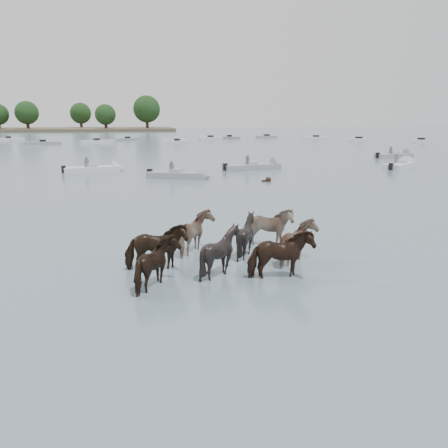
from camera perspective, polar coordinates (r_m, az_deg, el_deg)
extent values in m
plane|color=slate|center=(13.25, 2.26, -7.05)|extent=(400.00, 400.00, 0.00)
imported|color=black|center=(14.01, -8.55, -3.16)|extent=(1.93, 0.90, 1.62)
imported|color=gray|center=(15.73, -3.36, -1.32)|extent=(1.48, 1.68, 1.56)
imported|color=black|center=(15.43, 2.79, -1.63)|extent=(1.75, 1.66, 1.55)
imported|color=#8C735F|center=(16.60, 5.50, -0.56)|extent=(2.01, 1.29, 1.57)
imported|color=black|center=(12.64, -8.22, -5.29)|extent=(1.40, 1.60, 1.49)
imported|color=black|center=(13.49, -0.39, -3.70)|extent=(1.50, 1.34, 1.60)
imported|color=black|center=(13.28, 7.12, -4.10)|extent=(1.91, 0.90, 1.59)
imported|color=#816D57|center=(14.75, 9.47, -2.58)|extent=(1.71, 1.84, 1.51)
sphere|color=black|center=(33.49, 5.60, 5.57)|extent=(0.44, 0.44, 0.44)
cube|color=black|center=(33.44, 5.19, 5.39)|extent=(0.50, 0.22, 0.18)
cube|color=silver|center=(40.60, -16.31, 6.57)|extent=(4.83, 2.55, 0.55)
cone|color=silver|center=(40.95, -13.10, 6.81)|extent=(1.22, 1.76, 1.60)
cube|color=#99ADB7|center=(40.57, -16.34, 7.06)|extent=(1.02, 1.27, 0.35)
cube|color=black|center=(40.37, -19.56, 6.52)|extent=(0.42, 0.42, 0.60)
cylinder|color=#595966|center=(40.59, -16.92, 7.31)|extent=(0.36, 0.36, 0.70)
sphere|color=#595966|center=(40.55, -16.96, 7.94)|extent=(0.24, 0.24, 0.24)
cube|color=gray|center=(35.42, -5.94, 6.11)|extent=(4.75, 3.25, 0.55)
cone|color=gray|center=(34.78, -2.41, 6.04)|extent=(1.46, 1.83, 1.60)
cube|color=#99ADB7|center=(35.38, -5.95, 6.67)|extent=(1.18, 1.35, 0.35)
cube|color=black|center=(36.17, -9.34, 6.40)|extent=(0.46, 0.46, 0.60)
cylinder|color=#595966|center=(35.32, -6.61, 6.97)|extent=(0.36, 0.36, 0.70)
sphere|color=#595966|center=(35.28, -6.63, 7.70)|extent=(0.24, 0.24, 0.24)
cube|color=gray|center=(41.10, 3.53, 7.15)|extent=(5.39, 2.56, 0.55)
cone|color=gray|center=(42.28, 6.73, 7.26)|extent=(1.19, 1.74, 1.60)
cube|color=#99ADB7|center=(41.07, 3.53, 7.64)|extent=(1.00, 1.25, 0.35)
cube|color=black|center=(40.05, 0.15, 7.23)|extent=(0.41, 0.41, 0.60)
cylinder|color=#595966|center=(40.95, 2.99, 7.91)|extent=(0.36, 0.36, 0.70)
sphere|color=#595966|center=(40.91, 3.00, 8.54)|extent=(0.24, 0.24, 0.24)
cube|color=silver|center=(45.37, 21.26, 6.86)|extent=(4.87, 4.56, 0.55)
cone|color=silver|center=(47.81, 22.15, 7.07)|extent=(1.73, 1.79, 1.60)
cube|color=#99ADB7|center=(45.34, 21.30, 7.30)|extent=(1.34, 1.37, 0.35)
cube|color=black|center=(42.94, 20.29, 6.82)|extent=(0.49, 0.49, 0.60)
cylinder|color=#595966|center=(45.11, 20.88, 7.56)|extent=(0.36, 0.36, 0.70)
sphere|color=#595966|center=(45.08, 20.93, 8.13)|extent=(0.24, 0.24, 0.24)
cube|color=gray|center=(56.56, 20.59, 8.03)|extent=(4.47, 2.07, 0.55)
cone|color=gray|center=(57.91, 22.30, 7.99)|extent=(1.07, 1.69, 1.60)
cube|color=#99ADB7|center=(56.54, 20.62, 8.38)|extent=(0.92, 1.20, 0.35)
cube|color=black|center=(55.26, 18.81, 8.22)|extent=(0.39, 0.39, 0.60)
cylinder|color=#595966|center=(56.32, 20.28, 8.60)|extent=(0.36, 0.36, 0.70)
sphere|color=#595966|center=(56.29, 20.32, 9.05)|extent=(0.24, 0.24, 0.24)
cube|color=silver|center=(101.50, -25.50, 9.59)|extent=(6.07, 3.02, 0.60)
cube|color=black|center=(101.48, -25.52, 9.80)|extent=(1.23, 1.23, 0.50)
cube|color=gray|center=(84.52, -21.84, 9.42)|extent=(6.12, 2.31, 0.60)
cube|color=black|center=(84.50, -21.87, 9.68)|extent=(1.13, 1.13, 0.50)
cube|color=silver|center=(86.67, -15.75, 9.95)|extent=(5.98, 3.78, 0.60)
cube|color=black|center=(86.65, -15.77, 10.20)|extent=(1.32, 1.32, 0.50)
cube|color=gray|center=(93.21, -12.05, 10.35)|extent=(4.41, 2.31, 0.60)
cube|color=black|center=(93.20, -12.06, 10.59)|extent=(1.18, 1.18, 0.50)
cube|color=silver|center=(82.32, -5.94, 10.21)|extent=(4.32, 1.84, 0.60)
cube|color=black|center=(82.30, -5.94, 10.48)|extent=(1.08, 1.08, 0.50)
cube|color=silver|center=(96.69, -1.71, 10.73)|extent=(5.37, 2.95, 0.60)
cube|color=black|center=(96.67, -1.72, 10.96)|extent=(1.25, 1.25, 0.50)
cube|color=gray|center=(98.85, 0.70, 10.79)|extent=(4.76, 3.03, 0.60)
cube|color=black|center=(98.83, 0.70, 11.01)|extent=(1.29, 1.29, 0.50)
cube|color=gray|center=(103.64, 5.39, 10.86)|extent=(5.15, 2.99, 0.60)
cube|color=black|center=(103.62, 5.40, 11.07)|extent=(1.27, 1.27, 0.50)
cube|color=silver|center=(99.50, 11.51, 10.55)|extent=(5.93, 2.14, 0.60)
cube|color=black|center=(99.49, 11.52, 10.77)|extent=(1.11, 1.11, 0.50)
cube|color=silver|center=(94.31, 16.62, 10.13)|extent=(4.71, 3.12, 0.60)
cube|color=black|center=(94.29, 16.63, 10.36)|extent=(1.31, 1.31, 0.50)
cube|color=silver|center=(92.91, 23.58, 9.54)|extent=(4.27, 2.71, 0.60)
cube|color=black|center=(92.90, 23.60, 9.77)|extent=(1.27, 1.27, 0.50)
cylinder|color=#382619|center=(161.04, -23.46, 11.21)|extent=(1.00, 1.00, 3.28)
sphere|color=black|center=(161.02, -23.60, 12.73)|extent=(7.29, 7.29, 7.29)
cylinder|color=#382619|center=(171.02, -17.53, 11.74)|extent=(1.00, 1.00, 3.25)
sphere|color=black|center=(171.00, -17.63, 13.16)|extent=(7.23, 7.23, 7.23)
cylinder|color=#382619|center=(155.07, -14.65, 11.77)|extent=(1.00, 1.00, 2.97)
sphere|color=black|center=(155.04, -14.73, 13.20)|extent=(6.60, 6.60, 6.60)
cylinder|color=#382619|center=(156.54, -9.64, 12.20)|extent=(1.00, 1.00, 3.96)
sphere|color=black|center=(156.54, -9.72, 14.09)|extent=(8.81, 8.81, 8.81)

